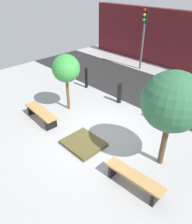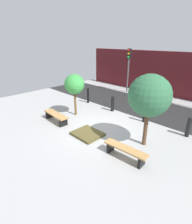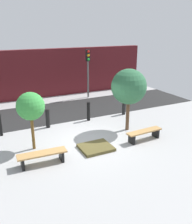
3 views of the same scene
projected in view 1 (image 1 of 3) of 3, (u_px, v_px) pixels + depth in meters
name	position (u px, v px, depth m)	size (l,w,h in m)	color
ground_plane	(100.00, 135.00, 8.02)	(18.00, 18.00, 0.00)	#A4A4A4
road_strip	(164.00, 95.00, 10.66)	(18.00, 3.73, 0.01)	black
bench_left	(41.00, 113.00, 8.65)	(1.82, 0.56, 0.46)	black
bench_right	(134.00, 179.00, 5.85)	(1.74, 0.48, 0.46)	black
planter_bed	(83.00, 143.00, 7.51)	(1.30, 1.13, 0.12)	brown
tree_behind_left_bench	(66.00, 69.00, 8.66)	(1.13, 1.13, 2.41)	brown
tree_behind_right_bench	(172.00, 102.00, 5.70)	(1.67, 1.67, 3.00)	brown
bollard_far_left	(86.00, 78.00, 11.18)	(0.15, 0.15, 1.06)	black
bollard_left	(119.00, 93.00, 9.85)	(0.20, 0.20, 0.94)	black
bollard_center	(163.00, 111.00, 8.46)	(0.18, 0.18, 1.02)	black
traffic_light_west	(144.00, 28.00, 12.51)	(0.28, 0.27, 3.53)	#575757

